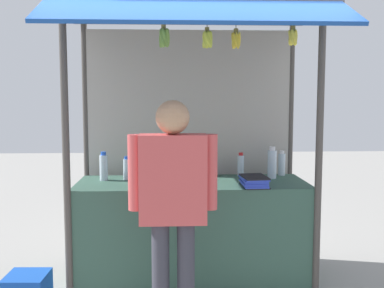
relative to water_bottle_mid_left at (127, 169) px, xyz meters
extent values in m
plane|color=gray|center=(0.61, -0.14, -1.04)|extent=(20.00, 20.00, 0.00)
cube|color=#385B4C|center=(0.61, -0.14, -0.57)|extent=(2.10, 0.77, 0.94)
cylinder|color=#4C4742|center=(-0.44, -0.52, 0.17)|extent=(0.06, 0.06, 2.44)
cylinder|color=#4C4742|center=(1.66, -0.52, 0.17)|extent=(0.06, 0.06, 2.44)
cylinder|color=#4C4742|center=(-0.44, 0.41, 0.17)|extent=(0.06, 0.06, 2.44)
cylinder|color=#4C4742|center=(1.66, 0.41, 0.17)|extent=(0.06, 0.06, 2.44)
cube|color=#B7B2A8|center=(0.61, 0.41, 0.15)|extent=(2.06, 0.04, 2.39)
cube|color=#3F3F44|center=(0.61, -0.15, 1.41)|extent=(2.30, 1.14, 0.04)
cube|color=#194799|center=(0.61, -0.97, 1.28)|extent=(2.26, 0.51, 0.26)
cylinder|color=#59544C|center=(0.61, -0.62, 1.31)|extent=(2.00, 0.02, 0.02)
cylinder|color=silver|center=(0.00, 0.00, -0.01)|extent=(0.06, 0.06, 0.20)
cylinder|color=blue|center=(0.00, 0.00, 0.11)|extent=(0.04, 0.04, 0.03)
cylinder|color=silver|center=(1.11, 0.16, 0.00)|extent=(0.06, 0.06, 0.20)
cylinder|color=red|center=(1.11, 0.16, 0.11)|extent=(0.04, 0.04, 0.03)
cylinder|color=silver|center=(1.38, 0.01, 0.03)|extent=(0.09, 0.09, 0.27)
cylinder|color=white|center=(1.38, 0.01, 0.18)|extent=(0.06, 0.06, 0.04)
cylinder|color=silver|center=(1.52, 0.18, 0.00)|extent=(0.07, 0.07, 0.22)
cylinder|color=white|center=(1.52, 0.18, 0.13)|extent=(0.04, 0.04, 0.03)
cylinder|color=silver|center=(0.20, -0.02, 0.00)|extent=(0.07, 0.07, 0.21)
cylinder|color=red|center=(0.20, -0.02, 0.12)|extent=(0.04, 0.04, 0.03)
cylinder|color=silver|center=(-0.21, -0.02, 0.01)|extent=(0.08, 0.08, 0.24)
cylinder|color=blue|center=(-0.21, -0.02, 0.15)|extent=(0.05, 0.05, 0.03)
cube|color=purple|center=(0.66, -0.20, -0.10)|extent=(0.23, 0.28, 0.01)
cube|color=orange|center=(0.65, -0.19, -0.09)|extent=(0.23, 0.28, 0.01)
cube|color=black|center=(0.64, -0.20, -0.08)|extent=(0.22, 0.28, 0.01)
cube|color=purple|center=(0.64, -0.21, -0.07)|extent=(0.22, 0.27, 0.01)
cube|color=purple|center=(0.64, -0.21, -0.06)|extent=(0.21, 0.27, 0.01)
cube|color=orange|center=(0.65, -0.19, -0.05)|extent=(0.21, 0.27, 0.01)
cube|color=black|center=(1.14, -0.38, -0.10)|extent=(0.22, 0.31, 0.01)
cube|color=blue|center=(1.14, -0.39, -0.09)|extent=(0.20, 0.30, 0.01)
cube|color=blue|center=(1.14, -0.38, -0.08)|extent=(0.21, 0.30, 0.01)
cube|color=blue|center=(1.13, -0.40, -0.06)|extent=(0.21, 0.30, 0.01)
cube|color=blue|center=(1.14, -0.39, -0.05)|extent=(0.21, 0.30, 0.01)
cube|color=blue|center=(1.13, -0.39, -0.04)|extent=(0.20, 0.30, 0.01)
cube|color=blue|center=(1.14, -0.39, -0.03)|extent=(0.23, 0.32, 0.01)
cube|color=black|center=(1.14, -0.40, -0.02)|extent=(0.23, 0.32, 0.01)
cylinder|color=#332D23|center=(0.93, -0.62, 1.25)|extent=(0.01, 0.01, 0.09)
cylinder|color=olive|center=(0.93, -0.62, 1.19)|extent=(0.04, 0.04, 0.04)
ellipsoid|color=yellow|center=(0.96, -0.62, 1.12)|extent=(0.03, 0.08, 0.13)
ellipsoid|color=yellow|center=(0.95, -0.60, 1.12)|extent=(0.07, 0.06, 0.14)
ellipsoid|color=yellow|center=(0.93, -0.61, 1.12)|extent=(0.06, 0.04, 0.14)
ellipsoid|color=yellow|center=(0.92, -0.62, 1.12)|extent=(0.04, 0.06, 0.14)
ellipsoid|color=yellow|center=(0.91, -0.63, 1.12)|extent=(0.05, 0.07, 0.14)
ellipsoid|color=yellow|center=(0.93, -0.64, 1.12)|extent=(0.07, 0.04, 0.14)
ellipsoid|color=yellow|center=(0.94, -0.63, 1.12)|extent=(0.05, 0.05, 0.14)
cylinder|color=#332D23|center=(0.70, -0.62, 1.26)|extent=(0.01, 0.01, 0.08)
cylinder|color=olive|center=(0.70, -0.62, 1.20)|extent=(0.04, 0.04, 0.04)
ellipsoid|color=#D1D93F|center=(0.73, -0.62, 1.12)|extent=(0.04, 0.08, 0.14)
ellipsoid|color=#D1D93F|center=(0.71, -0.61, 1.12)|extent=(0.06, 0.06, 0.14)
ellipsoid|color=#D1D93F|center=(0.71, -0.60, 1.13)|extent=(0.09, 0.05, 0.14)
ellipsoid|color=#D1D93F|center=(0.69, -0.60, 1.12)|extent=(0.08, 0.06, 0.15)
ellipsoid|color=#D1D93F|center=(0.69, -0.62, 1.12)|extent=(0.05, 0.07, 0.14)
ellipsoid|color=#D1D93F|center=(0.69, -0.63, 1.12)|extent=(0.05, 0.07, 0.14)
ellipsoid|color=#D1D93F|center=(0.70, -0.63, 1.12)|extent=(0.06, 0.06, 0.14)
ellipsoid|color=#D1D93F|center=(0.71, -0.65, 1.12)|extent=(0.09, 0.04, 0.14)
ellipsoid|color=#D1D93F|center=(0.72, -0.64, 1.12)|extent=(0.07, 0.08, 0.15)
cylinder|color=#332D23|center=(1.39, -0.62, 1.27)|extent=(0.01, 0.01, 0.06)
cylinder|color=olive|center=(1.39, -0.62, 1.22)|extent=(0.04, 0.04, 0.04)
ellipsoid|color=yellow|center=(1.41, -0.62, 1.14)|extent=(0.04, 0.07, 0.14)
ellipsoid|color=yellow|center=(1.40, -0.61, 1.14)|extent=(0.07, 0.05, 0.14)
ellipsoid|color=yellow|center=(1.38, -0.61, 1.14)|extent=(0.06, 0.06, 0.14)
ellipsoid|color=yellow|center=(1.37, -0.64, 1.14)|extent=(0.06, 0.07, 0.14)
ellipsoid|color=yellow|center=(1.39, -0.64, 1.14)|extent=(0.07, 0.04, 0.14)
cylinder|color=#332D23|center=(0.36, -0.62, 1.27)|extent=(0.01, 0.01, 0.06)
cylinder|color=olive|center=(0.36, -0.62, 1.22)|extent=(0.04, 0.04, 0.04)
ellipsoid|color=#739F3D|center=(0.39, -0.63, 1.14)|extent=(0.04, 0.09, 0.16)
ellipsoid|color=#739F3D|center=(0.38, -0.60, 1.13)|extent=(0.08, 0.07, 0.16)
ellipsoid|color=#739F3D|center=(0.35, -0.60, 1.13)|extent=(0.08, 0.06, 0.16)
ellipsoid|color=#739F3D|center=(0.35, -0.62, 1.13)|extent=(0.04, 0.07, 0.16)
ellipsoid|color=#739F3D|center=(0.35, -0.64, 1.13)|extent=(0.06, 0.06, 0.16)
ellipsoid|color=#739F3D|center=(0.37, -0.64, 1.13)|extent=(0.07, 0.06, 0.16)
cylinder|color=#383842|center=(0.33, -1.04, -0.64)|extent=(0.13, 0.13, 0.81)
cylinder|color=#383842|center=(0.52, -1.04, -0.64)|extent=(0.13, 0.13, 0.81)
cube|color=#CC4C4C|center=(0.43, -1.04, 0.09)|extent=(0.48, 0.20, 0.64)
cylinder|color=#CC4C4C|center=(0.16, -1.04, 0.14)|extent=(0.10, 0.10, 0.55)
cylinder|color=#CC4C4C|center=(0.70, -1.04, 0.14)|extent=(0.10, 0.10, 0.55)
sphere|color=tan|center=(0.43, -1.04, 0.53)|extent=(0.24, 0.24, 0.24)
cube|color=#194CB2|center=(-0.80, -0.52, -0.93)|extent=(0.35, 0.35, 0.24)
camera|label=1|loc=(0.40, -4.29, 0.67)|focal=42.98mm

